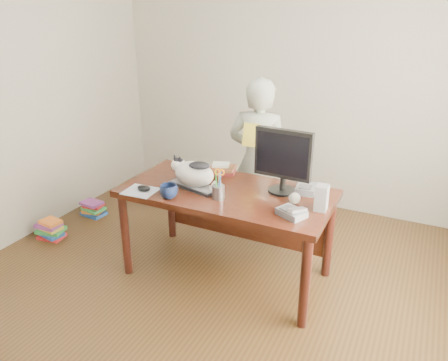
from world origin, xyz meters
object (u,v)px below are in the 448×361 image
at_px(mouse, 144,188).
at_px(baseball, 295,198).
at_px(speaker, 322,198).
at_px(book_pile_a, 51,230).
at_px(coffee_mug, 169,191).
at_px(keyboard, 195,186).
at_px(book_stack, 222,169).
at_px(monitor, 283,158).
at_px(calculator, 306,189).
at_px(cat, 193,172).
at_px(book_pile_b, 93,209).
at_px(phone, 292,212).
at_px(person, 258,162).
at_px(desk, 231,204).
at_px(pen_cup, 218,190).

bearing_deg(mouse, baseball, 11.03).
xyz_separation_m(speaker, book_pile_a, (-2.48, -0.18, -0.76)).
height_order(coffee_mug, speaker, speaker).
relative_size(keyboard, book_stack, 1.78).
relative_size(keyboard, monitor, 0.91).
xyz_separation_m(coffee_mug, calculator, (0.87, 0.54, -0.02)).
height_order(cat, book_pile_b, cat).
xyz_separation_m(monitor, phone, (0.19, -0.34, -0.25)).
bearing_deg(book_pile_b, calculator, -2.95).
xyz_separation_m(cat, coffee_mug, (-0.06, -0.25, -0.07)).
xyz_separation_m(coffee_mug, book_stack, (0.13, 0.62, -0.02)).
relative_size(mouse, book_pile_b, 0.43).
xyz_separation_m(calculator, person, (-0.57, 0.45, -0.02)).
height_order(cat, phone, cat).
bearing_deg(mouse, speaker, 8.05).
bearing_deg(book_pile_a, monitor, 9.14).
xyz_separation_m(keyboard, cat, (-0.01, 0.00, 0.11)).
height_order(person, book_pile_b, person).
height_order(desk, book_pile_b, desk).
bearing_deg(book_pile_b, mouse, -28.75).
height_order(keyboard, pen_cup, pen_cup).
bearing_deg(phone, pen_cup, -158.64).
distance_m(monitor, speaker, 0.42).
bearing_deg(baseball, cat, -176.05).
distance_m(book_pile_a, book_pile_b, 0.55).
bearing_deg(person, cat, 67.21).
height_order(desk, speaker, speaker).
xyz_separation_m(monitor, book_pile_b, (-2.11, 0.21, -0.96)).
height_order(desk, monitor, monitor).
distance_m(keyboard, book_pile_b, 1.67).
bearing_deg(speaker, book_stack, 158.68).
bearing_deg(book_stack, keyboard, -112.01).
height_order(baseball, book_stack, same).
bearing_deg(monitor, person, 130.13).
xyz_separation_m(pen_cup, person, (-0.02, 0.84, -0.06)).
distance_m(mouse, baseball, 1.13).
bearing_deg(baseball, mouse, -165.47).
bearing_deg(speaker, pen_cup, -170.67).
height_order(book_stack, person, person).
bearing_deg(desk, keyboard, -151.50).
relative_size(pen_cup, book_pile_b, 0.90).
xyz_separation_m(phone, person, (-0.59, 0.88, -0.02)).
height_order(baseball, book_pile_b, baseball).
bearing_deg(monitor, baseball, -40.82).
distance_m(coffee_mug, book_pile_b, 1.71).
distance_m(book_stack, book_pile_a, 1.78).
relative_size(pen_cup, book_pile_a, 0.86).
distance_m(keyboard, book_stack, 0.37).
bearing_deg(calculator, desk, -171.41).
distance_m(speaker, calculator, 0.32).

